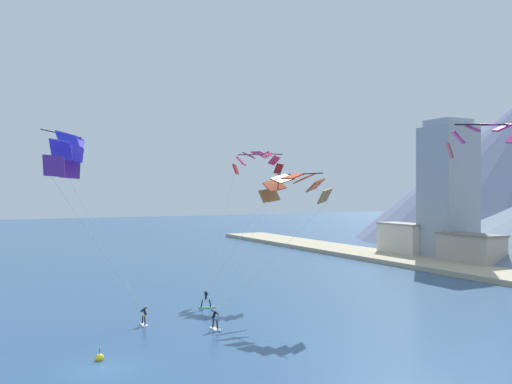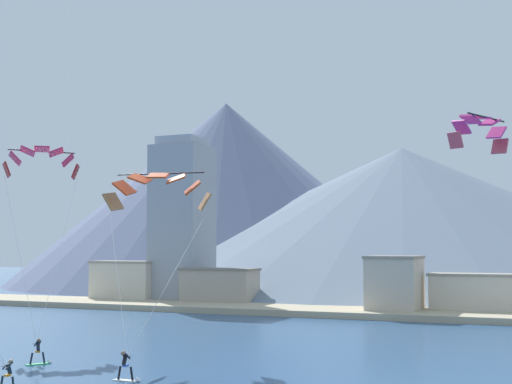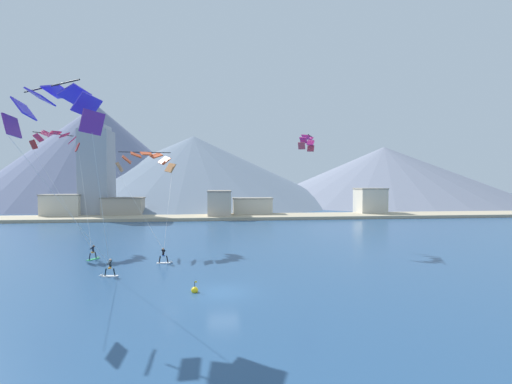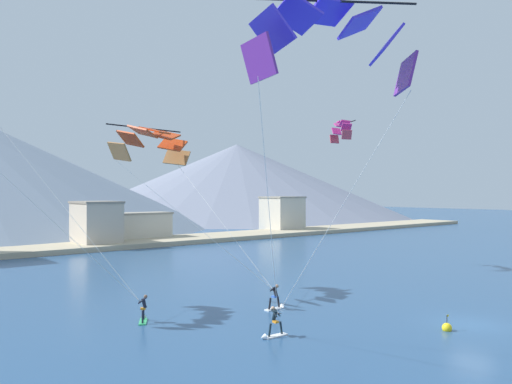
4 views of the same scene
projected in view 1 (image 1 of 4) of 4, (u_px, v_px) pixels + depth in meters
ground_plane at (104, 370)px, 35.76m from camera, size 400.00×400.00×0.00m
kitesurfer_near_lead at (208, 302)px, 54.77m from camera, size 1.23×1.70×1.74m
kitesurfer_near_trail at (143, 319)px, 47.94m from camera, size 1.76×0.60×1.69m
kitesurfer_mid_center at (216, 323)px, 46.02m from camera, size 1.75×0.65×1.79m
parafoil_kite_near_lead at (257, 161)px, 66.55m from camera, size 10.78×12.48×14.53m
parafoil_kite_near_trail at (68, 151)px, 46.76m from camera, size 7.75×8.05×14.77m
parafoil_kite_mid_center at (294, 185)px, 54.07m from camera, size 7.67×12.13×11.61m
parafoil_kite_distant_high_outer at (486, 136)px, 34.29m from camera, size 3.27×4.47×2.17m
race_marker_buoy at (100, 358)px, 37.92m from camera, size 0.56×0.56×1.02m
shore_building_quay_west at (403, 240)px, 96.40m from camera, size 9.29×4.19×5.72m
shore_building_old_town at (471, 250)px, 84.12m from camera, size 9.80×4.68×4.88m
highrise_tower at (448, 191)px, 91.41m from camera, size 7.00×7.00×22.59m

